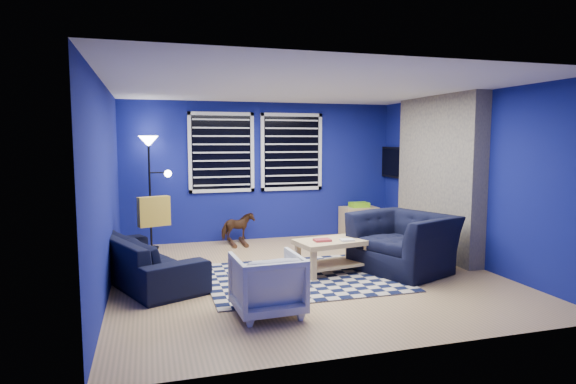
% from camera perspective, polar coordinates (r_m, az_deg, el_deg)
% --- Properties ---
extents(floor, '(5.00, 5.00, 0.00)m').
position_cam_1_polar(floor, '(6.65, 2.02, -9.70)').
color(floor, tan).
rests_on(floor, ground).
extents(ceiling, '(5.00, 5.00, 0.00)m').
position_cam_1_polar(ceiling, '(6.43, 2.11, 12.25)').
color(ceiling, white).
rests_on(ceiling, wall_back).
extents(wall_back, '(5.00, 0.00, 5.00)m').
position_cam_1_polar(wall_back, '(8.82, -3.05, 2.47)').
color(wall_back, navy).
rests_on(wall_back, floor).
extents(wall_left, '(0.00, 5.00, 5.00)m').
position_cam_1_polar(wall_left, '(6.12, -20.76, 0.44)').
color(wall_left, navy).
rests_on(wall_left, floor).
extents(wall_right, '(0.00, 5.00, 5.00)m').
position_cam_1_polar(wall_right, '(7.59, 20.30, 1.49)').
color(wall_right, navy).
rests_on(wall_right, floor).
extents(fireplace, '(0.65, 2.00, 2.50)m').
position_cam_1_polar(fireplace, '(7.92, 17.31, 1.39)').
color(fireplace, gray).
rests_on(fireplace, floor).
extents(window_left, '(1.17, 0.06, 1.42)m').
position_cam_1_polar(window_left, '(8.63, -7.88, 4.66)').
color(window_left, black).
rests_on(window_left, wall_back).
extents(window_right, '(1.17, 0.06, 1.42)m').
position_cam_1_polar(window_right, '(8.91, 0.45, 4.77)').
color(window_right, black).
rests_on(window_right, wall_back).
extents(tv, '(0.07, 1.00, 0.58)m').
position_cam_1_polar(tv, '(9.23, 12.65, 3.42)').
color(tv, black).
rests_on(tv, wall_right).
extents(rug, '(2.51, 2.02, 0.02)m').
position_cam_1_polar(rug, '(6.48, 1.66, -10.05)').
color(rug, black).
rests_on(rug, floor).
extents(sofa, '(2.22, 1.55, 0.60)m').
position_cam_1_polar(sofa, '(6.52, -16.72, -7.54)').
color(sofa, black).
rests_on(sofa, floor).
extents(armchair_big, '(1.56, 1.47, 0.80)m').
position_cam_1_polar(armchair_big, '(6.90, 13.50, -5.85)').
color(armchair_big, black).
rests_on(armchair_big, floor).
extents(armchair_bent, '(0.72, 0.74, 0.64)m').
position_cam_1_polar(armchair_bent, '(5.12, -2.48, -10.83)').
color(armchair_bent, gray).
rests_on(armchair_bent, floor).
extents(rocking_horse, '(0.43, 0.63, 0.48)m').
position_cam_1_polar(rocking_horse, '(8.46, -5.98, -4.13)').
color(rocking_horse, '#432A15').
rests_on(rocking_horse, floor).
extents(coffee_table, '(1.06, 0.73, 0.49)m').
position_cam_1_polar(coffee_table, '(6.63, 5.24, -6.75)').
color(coffee_table, '#D5B478').
rests_on(coffee_table, rug).
extents(cabinet, '(0.67, 0.45, 0.64)m').
position_cam_1_polar(cabinet, '(9.29, 8.40, -3.40)').
color(cabinet, '#D5B478').
rests_on(cabinet, floor).
extents(floor_lamp, '(0.51, 0.32, 1.89)m').
position_cam_1_polar(floor_lamp, '(8.27, -16.02, 4.04)').
color(floor_lamp, black).
rests_on(floor_lamp, floor).
extents(throw_pillow, '(0.46, 0.27, 0.42)m').
position_cam_1_polar(throw_pillow, '(7.07, -15.60, -2.23)').
color(throw_pillow, gold).
rests_on(throw_pillow, sofa).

